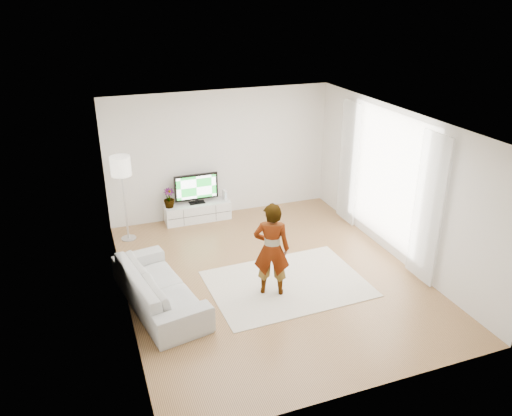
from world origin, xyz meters
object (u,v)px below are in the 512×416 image
object	(u,v)px
rug	(287,284)
sofa	(159,287)
media_console	(198,212)
floor_lamp	(121,170)
player	(272,249)
television	(196,188)

from	to	relation	value
rug	sofa	xyz separation A→B (m)	(-2.18, 0.15, 0.33)
rug	media_console	bearing A→B (deg)	104.54
media_console	floor_lamp	bearing A→B (deg)	-166.10
player	floor_lamp	bearing A→B (deg)	-30.67
media_console	rug	size ratio (longest dim) A/B	0.54
rug	player	xyz separation A→B (m)	(-0.36, -0.15, 0.82)
sofa	floor_lamp	distance (m)	2.83
television	player	bearing A→B (deg)	-82.30
television	floor_lamp	distance (m)	1.78
media_console	rug	world-z (taller)	media_console
media_console	floor_lamp	size ratio (longest dim) A/B	0.82
television	player	size ratio (longest dim) A/B	0.59
media_console	sofa	distance (m)	3.26
television	sofa	bearing A→B (deg)	-114.72
media_console	floor_lamp	world-z (taller)	floor_lamp
media_console	television	distance (m)	0.57
media_console	rug	bearing A→B (deg)	-75.46
media_console	sofa	size ratio (longest dim) A/B	0.63
rug	player	size ratio (longest dim) A/B	1.63
television	player	xyz separation A→B (m)	(0.44, -3.29, 0.06)
television	sofa	xyz separation A→B (m)	(-1.37, -2.98, -0.44)
player	sofa	distance (m)	1.91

